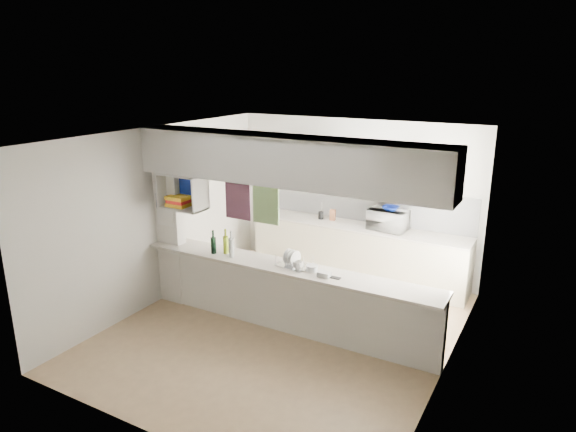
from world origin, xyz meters
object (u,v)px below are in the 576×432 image
Objects in this scene: microwave at (388,220)px; dish_rack at (294,260)px; bowl at (391,208)px; wine_bottles at (224,245)px.

dish_rack is (-0.56, -2.09, -0.08)m from microwave.
bowl reaches higher than wine_bottles.
dish_rack is at bearing 5.22° from wine_bottles.
bowl reaches higher than microwave.
bowl is 2.71m from wine_bottles.
wine_bottles is at bearing -164.00° from dish_rack.
bowl is 0.69× the size of wine_bottles.
dish_rack is 1.05m from wine_bottles.
wine_bottles is at bearing -127.31° from bowl.
microwave reaches higher than dish_rack.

